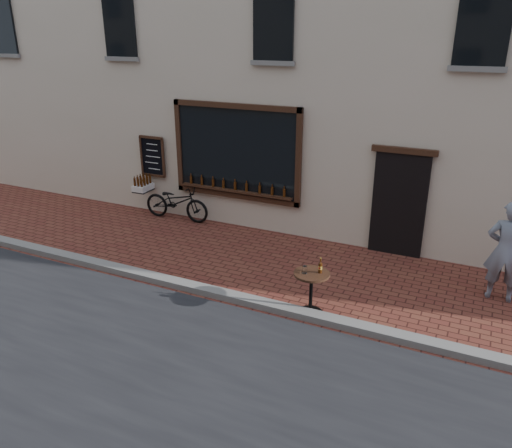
% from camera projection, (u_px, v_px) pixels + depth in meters
% --- Properties ---
extents(ground, '(90.00, 90.00, 0.00)m').
position_uv_depth(ground, '(243.00, 309.00, 8.63)').
color(ground, '#5C261D').
rests_on(ground, ground).
extents(kerb, '(90.00, 0.25, 0.12)m').
position_uv_depth(kerb, '(248.00, 300.00, 8.77)').
color(kerb, slate).
rests_on(kerb, ground).
extents(shop_building, '(28.00, 6.20, 10.00)m').
position_uv_depth(shop_building, '(360.00, 8.00, 12.29)').
color(shop_building, beige).
rests_on(shop_building, ground).
extents(cargo_bicycle, '(2.08, 0.68, 1.00)m').
position_uv_depth(cargo_bicycle, '(175.00, 201.00, 12.55)').
color(cargo_bicycle, black).
rests_on(cargo_bicycle, ground).
extents(bistro_table, '(0.60, 0.60, 1.04)m').
position_uv_depth(bistro_table, '(311.00, 285.00, 8.28)').
color(bistro_table, black).
rests_on(bistro_table, ground).
extents(pedestrian, '(0.68, 0.45, 1.85)m').
position_uv_depth(pedestrian, '(506.00, 251.00, 8.64)').
color(pedestrian, slate).
rests_on(pedestrian, ground).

